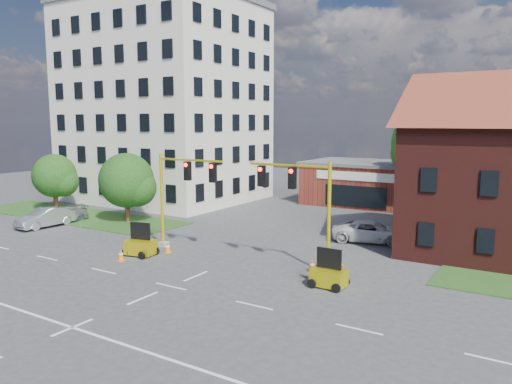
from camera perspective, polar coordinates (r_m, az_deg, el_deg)
ground at (r=26.19m, az=-9.69°, el=-10.59°), size 120.00×120.00×0.00m
grass_verge_nw at (r=47.09m, az=-19.93°, el=-2.54°), size 22.00×6.00×0.08m
lane_markings at (r=24.16m, az=-14.52°, el=-12.35°), size 60.00×36.00×0.01m
office_block at (r=54.51m, az=-10.47°, el=10.05°), size 18.40×15.40×20.60m
brick_shop at (r=51.58m, az=12.88°, el=1.02°), size 12.40×8.40×4.30m
tree_large at (r=46.63m, az=19.86°, el=4.78°), size 7.29×6.94×9.76m
tree_nw_front at (r=42.31m, az=-14.29°, el=1.08°), size 4.74×4.51×5.76m
tree_nw_rear at (r=50.30m, az=-21.82°, el=1.57°), size 4.27×4.06×5.30m
signal_mast_west at (r=32.50m, az=-8.61°, el=0.20°), size 5.30×0.60×6.20m
signal_mast_east at (r=27.71m, az=5.25°, el=-1.11°), size 5.30×0.60×6.20m
trailer_west at (r=32.14m, az=-13.04°, el=-5.99°), size 1.96×1.50×2.01m
trailer_east at (r=25.80m, az=8.32°, el=-9.44°), size 1.70×1.14×1.93m
cone_a at (r=31.32m, az=-15.18°, el=-6.99°), size 0.40×0.40×0.70m
cone_b at (r=32.49m, az=-10.05°, el=-6.28°), size 0.40×0.40×0.70m
cone_c at (r=28.25m, az=6.43°, el=-8.41°), size 0.40×0.40×0.70m
cone_d at (r=29.74m, az=9.51°, el=-7.62°), size 0.40×0.40×0.70m
pickup_white at (r=35.63m, az=13.06°, el=-4.42°), size 5.78×3.67×1.48m
sedan_silver_front at (r=42.95m, az=-22.93°, el=-2.71°), size 1.78×4.66×1.52m
sedan_silver_rear at (r=44.37m, az=-21.38°, el=-2.46°), size 2.56×4.64×1.27m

